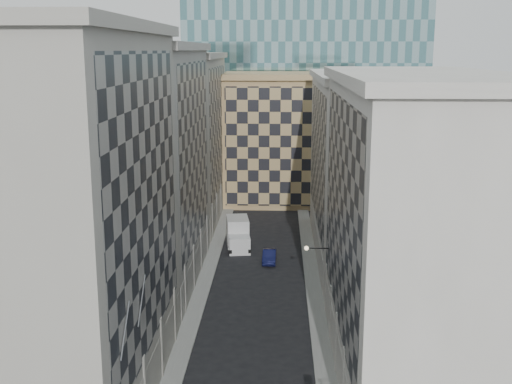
# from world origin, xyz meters

# --- Properties ---
(sidewalk_west) EXTENTS (1.50, 100.00, 0.15)m
(sidewalk_west) POSITION_xyz_m (-5.25, 30.00, 0.07)
(sidewalk_west) COLOR gray
(sidewalk_west) RESTS_ON ground
(sidewalk_east) EXTENTS (1.50, 100.00, 0.15)m
(sidewalk_east) POSITION_xyz_m (5.25, 30.00, 0.07)
(sidewalk_east) COLOR gray
(sidewalk_east) RESTS_ON ground
(bldg_left_a) EXTENTS (10.80, 22.80, 23.70)m
(bldg_left_a) POSITION_xyz_m (-10.88, 11.00, 11.82)
(bldg_left_a) COLOR #9D988E
(bldg_left_a) RESTS_ON ground
(bldg_left_b) EXTENTS (10.80, 22.80, 22.70)m
(bldg_left_b) POSITION_xyz_m (-10.88, 33.00, 11.32)
(bldg_left_b) COLOR gray
(bldg_left_b) RESTS_ON ground
(bldg_left_c) EXTENTS (10.80, 22.80, 21.70)m
(bldg_left_c) POSITION_xyz_m (-10.88, 55.00, 10.83)
(bldg_left_c) COLOR #9D988E
(bldg_left_c) RESTS_ON ground
(bldg_right_a) EXTENTS (10.80, 26.80, 20.70)m
(bldg_right_a) POSITION_xyz_m (10.88, 15.00, 10.32)
(bldg_right_a) COLOR beige
(bldg_right_a) RESTS_ON ground
(bldg_right_b) EXTENTS (10.80, 28.80, 19.70)m
(bldg_right_b) POSITION_xyz_m (10.89, 42.00, 9.85)
(bldg_right_b) COLOR beige
(bldg_right_b) RESTS_ON ground
(tan_block) EXTENTS (16.80, 14.80, 18.80)m
(tan_block) POSITION_xyz_m (2.00, 67.90, 9.44)
(tan_block) COLOR #A48556
(tan_block) RESTS_ON ground
(church_tower) EXTENTS (7.20, 7.20, 51.50)m
(church_tower) POSITION_xyz_m (0.00, 82.00, 26.95)
(church_tower) COLOR #2C2722
(church_tower) RESTS_ON ground
(flagpoles_left) EXTENTS (0.10, 6.33, 2.33)m
(flagpoles_left) POSITION_xyz_m (-5.90, 6.00, 8.00)
(flagpoles_left) COLOR gray
(flagpoles_left) RESTS_ON ground
(bracket_lamp) EXTENTS (1.98, 0.36, 0.36)m
(bracket_lamp) POSITION_xyz_m (4.38, 24.00, 6.20)
(bracket_lamp) COLOR black
(bracket_lamp) RESTS_ON ground
(box_truck) EXTENTS (3.19, 6.22, 3.27)m
(box_truck) POSITION_xyz_m (-2.74, 43.82, 1.42)
(box_truck) COLOR silver
(box_truck) RESTS_ON ground
(dark_car) EXTENTS (1.48, 4.06, 1.33)m
(dark_car) POSITION_xyz_m (0.93, 38.59, 0.66)
(dark_car) COLOR #10133A
(dark_car) RESTS_ON ground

